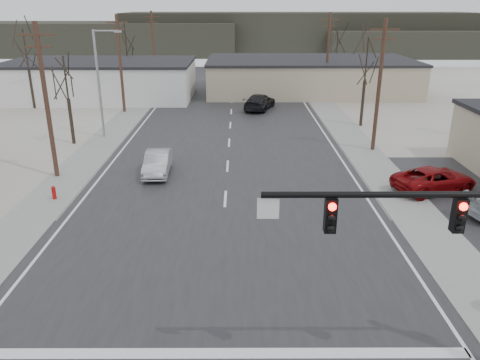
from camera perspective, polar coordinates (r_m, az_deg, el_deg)
The scene contains 26 objects.
ground at distance 20.89m, azimuth -2.39°, elevation -11.03°, with size 140.00×140.00×0.00m, color silver.
main_road at distance 34.54m, azimuth -1.49°, elevation 2.23°, with size 18.00×110.00×0.05m, color #232326.
cross_road at distance 20.88m, azimuth -2.39°, elevation -10.98°, with size 90.00×10.00×0.04m, color #232326.
sidewalk_left at distance 40.92m, azimuth -16.39°, elevation 4.36°, with size 3.00×90.00×0.06m, color gray.
sidewalk_right at distance 40.50m, azimuth 13.88°, elevation 4.44°, with size 3.00×90.00×0.06m, color gray.
fire_hydrant at distance 29.92m, azimuth -21.74°, elevation -1.43°, with size 0.24×0.24×0.87m.
building_left_far at distance 60.77m, azimuth -16.57°, elevation 11.66°, with size 22.30×12.30×4.50m.
building_right_far at distance 63.04m, azimuth 8.42°, elevation 12.48°, with size 26.30×14.30×4.30m.
upole_left_b at distance 32.70m, azimuth -22.56°, elevation 9.03°, with size 2.20×0.30×10.00m.
upole_left_c at distance 51.56m, azimuth -14.39°, elevation 13.71°, with size 2.20×0.30×10.00m.
upole_left_d at distance 71.05m, azimuth -10.54°, elevation 15.77°, with size 2.20×0.30×10.00m.
upole_right_a at distance 37.75m, azimuth 16.62°, elevation 11.12°, with size 2.20×0.30×10.00m.
upole_right_b at distance 59.01m, azimuth 10.64°, elevation 14.81°, with size 2.20×0.30×10.00m.
streetlight_main at distance 41.82m, azimuth -16.64°, elevation 11.80°, with size 2.40×0.25×9.00m.
tree_left_near at distance 40.60m, azimuth -20.46°, elevation 11.32°, with size 3.30×3.30×7.35m.
tree_right_mid at distance 45.56m, azimuth 15.15°, elevation 13.69°, with size 3.74×3.74×8.33m.
tree_left_far at distance 65.61m, azimuth -13.75°, elevation 16.08°, with size 3.96×3.96×8.82m.
tree_right_far at distance 71.38m, azimuth 11.77°, elevation 16.00°, with size 3.52×3.52×7.84m.
tree_left_mid at distance 56.74m, azimuth -24.66°, elevation 14.19°, with size 3.96×3.96×8.82m.
hill_left at distance 115.68m, azimuth -18.95°, elevation 15.99°, with size 70.00×18.00×7.00m, color #333026.
hill_center at distance 114.81m, azimuth 7.27°, elevation 17.36°, with size 80.00×18.00×9.00m, color #333026.
hill_right at distance 118.73m, azimuth 25.22°, elevation 14.90°, with size 60.00×18.00×5.50m, color #333026.
sedan_crossing at distance 32.40m, azimuth -10.02°, elevation 2.09°, with size 1.60×4.60×1.52m, color gray.
car_far_a at distance 51.91m, azimuth 2.40°, elevation 9.51°, with size 2.34×5.76×1.67m, color black.
car_far_b at distance 82.87m, azimuth -0.54°, elevation 13.67°, with size 1.69×4.19×1.43m, color black.
car_parked_red at distance 31.35m, azimuth 22.62°, elevation 0.07°, with size 2.46×5.34×1.48m, color #760608.
Camera 1 is at (0.81, -17.74, 11.00)m, focal length 35.00 mm.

